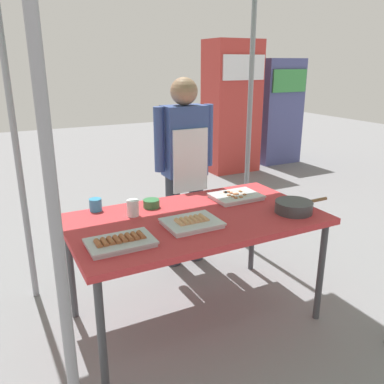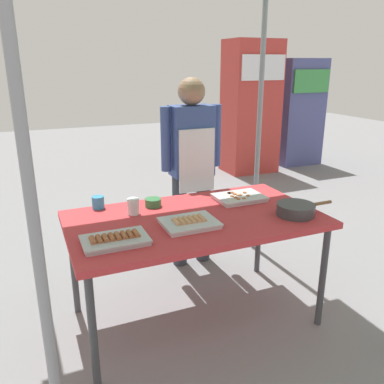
{
  "view_description": "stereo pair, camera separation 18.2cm",
  "coord_description": "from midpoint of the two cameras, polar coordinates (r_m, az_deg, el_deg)",
  "views": [
    {
      "loc": [
        -1.11,
        -2.11,
        1.69
      ],
      "look_at": [
        0.0,
        0.05,
        0.9
      ],
      "focal_mm": 37.51,
      "sensor_mm": 36.0,
      "label": 1
    },
    {
      "loc": [
        -0.94,
        -2.19,
        1.69
      ],
      "look_at": [
        0.0,
        0.05,
        0.9
      ],
      "focal_mm": 37.51,
      "sensor_mm": 36.0,
      "label": 2
    }
  ],
  "objects": [
    {
      "name": "condiment_bowl",
      "position": [
        2.74,
        -3.66,
        -1.52
      ],
      "size": [
        0.11,
        0.11,
        0.05
      ],
      "primitive_type": "cylinder",
      "color": "#33723F",
      "rests_on": "stall_table"
    },
    {
      "name": "drink_cup_near_edge",
      "position": [
        2.6,
        -6.38,
        -2.07
      ],
      "size": [
        0.08,
        0.08,
        0.11
      ],
      "primitive_type": "cylinder",
      "color": "white",
      "rests_on": "stall_table"
    },
    {
      "name": "tray_pork_links",
      "position": [
        2.21,
        -8.58,
        -6.77
      ],
      "size": [
        0.36,
        0.23,
        0.05
      ],
      "color": "#ADADB2",
      "rests_on": "stall_table"
    },
    {
      "name": "stall_table",
      "position": [
        2.58,
        2.46,
        -4.62
      ],
      "size": [
        1.6,
        0.9,
        0.75
      ],
      "color": "#C63338",
      "rests_on": "ground"
    },
    {
      "name": "vendor_woman",
      "position": [
        3.29,
        1.55,
        4.73
      ],
      "size": [
        0.52,
        0.23,
        1.58
      ],
      "rotation": [
        0.0,
        0.0,
        3.14
      ],
      "color": "#333842",
      "rests_on": "ground"
    },
    {
      "name": "neighbor_stall_left",
      "position": [
        7.18,
        15.51,
        10.89
      ],
      "size": [
        0.75,
        0.58,
        1.75
      ],
      "color": "#4C518C",
      "rests_on": "ground"
    },
    {
      "name": "neighbor_stall_right",
      "position": [
        6.47,
        9.17,
        11.78
      ],
      "size": [
        0.79,
        0.62,
        2.02
      ],
      "color": "#BF3833",
      "rests_on": "ground"
    },
    {
      "name": "tray_meat_skewers",
      "position": [
        2.89,
        8.53,
        -0.81
      ],
      "size": [
        0.34,
        0.26,
        0.04
      ],
      "color": "silver",
      "rests_on": "stall_table"
    },
    {
      "name": "drink_cup_by_wok",
      "position": [
        2.74,
        -11.37,
        -1.48
      ],
      "size": [
        0.08,
        0.08,
        0.08
      ],
      "primitive_type": "cylinder",
      "color": "#338CBF",
      "rests_on": "stall_table"
    },
    {
      "name": "tray_grilled_sausages",
      "position": [
        2.41,
        1.78,
        -4.42
      ],
      "size": [
        0.33,
        0.26,
        0.05
      ],
      "color": "silver",
      "rests_on": "stall_table"
    },
    {
      "name": "cooking_wok",
      "position": [
        2.68,
        16.48,
        -2.36
      ],
      "size": [
        0.4,
        0.24,
        0.07
      ],
      "color": "#38383A",
      "rests_on": "stall_table"
    },
    {
      "name": "ground_plane",
      "position": [
        2.92,
        2.27,
        -17.35
      ],
      "size": [
        18.0,
        18.0,
        0.0
      ],
      "primitive_type": "plane",
      "color": "slate"
    }
  ]
}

